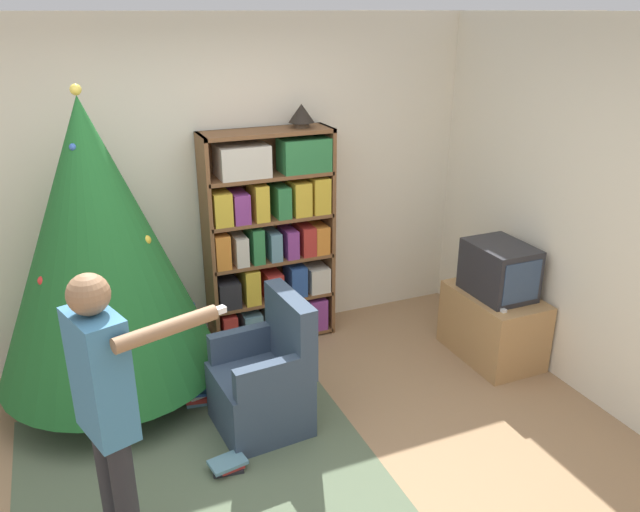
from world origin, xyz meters
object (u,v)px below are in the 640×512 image
(armchair, at_px, (265,383))
(bookshelf, at_px, (270,241))
(christmas_tree, at_px, (97,243))
(table_lamp, at_px, (301,114))
(television, at_px, (499,270))
(standing_person, at_px, (107,405))

(armchair, bearing_deg, bookshelf, 154.41)
(christmas_tree, xyz_separation_m, table_lamp, (1.61, 0.37, 0.69))
(armchair, bearing_deg, television, 89.92)
(bookshelf, height_order, television, bookshelf)
(television, xyz_separation_m, christmas_tree, (-2.83, 0.63, 0.42))
(standing_person, bearing_deg, bookshelf, 125.47)
(armchair, bearing_deg, table_lamp, 143.27)
(television, bearing_deg, table_lamp, 141.00)
(christmas_tree, relative_size, table_lamp, 10.96)
(television, bearing_deg, bookshelf, 147.03)
(television, height_order, armchair, television)
(bookshelf, height_order, standing_person, bookshelf)
(table_lamp, bearing_deg, television, -39.00)
(bookshelf, distance_m, table_lamp, 1.03)
(television, xyz_separation_m, standing_person, (-2.95, -0.94, 0.19))
(television, xyz_separation_m, table_lamp, (-1.23, 0.99, 1.11))
(bookshelf, height_order, christmas_tree, christmas_tree)
(table_lamp, bearing_deg, armchair, -122.34)
(standing_person, xyz_separation_m, table_lamp, (1.72, 1.94, 0.92))
(bookshelf, relative_size, christmas_tree, 0.80)
(christmas_tree, bearing_deg, bookshelf, 14.93)
(christmas_tree, distance_m, standing_person, 1.59)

